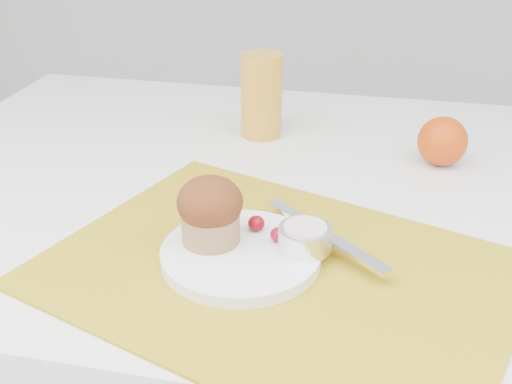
% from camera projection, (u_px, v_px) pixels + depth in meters
% --- Properties ---
extents(table, '(1.20, 0.80, 0.75)m').
position_uv_depth(table, '(292.00, 384.00, 1.07)').
color(table, white).
rests_on(table, ground).
extents(placemat, '(0.59, 0.51, 0.00)m').
position_uv_depth(placemat, '(277.00, 272.00, 0.71)').
color(placemat, '#B19218').
rests_on(placemat, table).
extents(plate, '(0.19, 0.19, 0.01)m').
position_uv_depth(plate, '(241.00, 255.00, 0.72)').
color(plate, white).
rests_on(plate, placemat).
extents(ramekin, '(0.08, 0.08, 0.03)m').
position_uv_depth(ramekin, '(305.00, 238.00, 0.71)').
color(ramekin, silver).
rests_on(ramekin, plate).
extents(cream, '(0.06, 0.06, 0.01)m').
position_uv_depth(cream, '(305.00, 228.00, 0.71)').
color(cream, silver).
rests_on(cream, ramekin).
extents(raspberry_near, '(0.02, 0.02, 0.02)m').
position_uv_depth(raspberry_near, '(256.00, 223.00, 0.75)').
color(raspberry_near, '#580207').
rests_on(raspberry_near, plate).
extents(raspberry_far, '(0.02, 0.02, 0.02)m').
position_uv_depth(raspberry_far, '(278.00, 234.00, 0.73)').
color(raspberry_far, '#620212').
rests_on(raspberry_far, plate).
extents(butter_knife, '(0.16, 0.14, 0.00)m').
position_uv_depth(butter_knife, '(325.00, 234.00, 0.74)').
color(butter_knife, silver).
rests_on(butter_knife, plate).
extents(orange, '(0.07, 0.07, 0.07)m').
position_uv_depth(orange, '(442.00, 141.00, 0.94)').
color(orange, '#CD4207').
rests_on(orange, table).
extents(juice_glass, '(0.07, 0.07, 0.14)m').
position_uv_depth(juice_glass, '(261.00, 96.00, 1.03)').
color(juice_glass, gold).
rests_on(juice_glass, table).
extents(muffin, '(0.07, 0.07, 0.08)m').
position_uv_depth(muffin, '(210.00, 210.00, 0.71)').
color(muffin, '#A87E51').
rests_on(muffin, plate).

